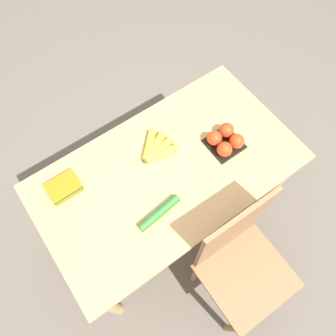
# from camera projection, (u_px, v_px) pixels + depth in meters

# --- Properties ---
(ground_plane) EXTENTS (12.00, 12.00, 0.00)m
(ground_plane) POSITION_uv_depth(u_px,v_px,m) (168.00, 216.00, 2.27)
(ground_plane) COLOR #665B51
(dining_table) EXTENTS (1.30, 0.73, 0.74)m
(dining_table) POSITION_uv_depth(u_px,v_px,m) (168.00, 180.00, 1.70)
(dining_table) COLOR tan
(dining_table) RESTS_ON ground_plane
(chair) EXTENTS (0.43, 0.41, 0.99)m
(chair) POSITION_uv_depth(u_px,v_px,m) (240.00, 262.00, 1.64)
(chair) COLOR #8E6642
(chair) RESTS_ON ground_plane
(banana_bunch) EXTENTS (0.19, 0.18, 0.04)m
(banana_bunch) POSITION_uv_depth(u_px,v_px,m) (156.00, 149.00, 1.63)
(banana_bunch) COLOR brown
(banana_bunch) RESTS_ON dining_table
(tomato_pack) EXTENTS (0.17, 0.17, 0.09)m
(tomato_pack) POSITION_uv_depth(u_px,v_px,m) (225.00, 140.00, 1.63)
(tomato_pack) COLOR black
(tomato_pack) RESTS_ON dining_table
(carrot_bag) EXTENTS (0.15, 0.12, 0.04)m
(carrot_bag) POSITION_uv_depth(u_px,v_px,m) (64.00, 187.00, 1.54)
(carrot_bag) COLOR orange
(carrot_bag) RESTS_ON dining_table
(cucumber_near) EXTENTS (0.23, 0.06, 0.04)m
(cucumber_near) POSITION_uv_depth(u_px,v_px,m) (159.00, 213.00, 1.49)
(cucumber_near) COLOR #2D702D
(cucumber_near) RESTS_ON dining_table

